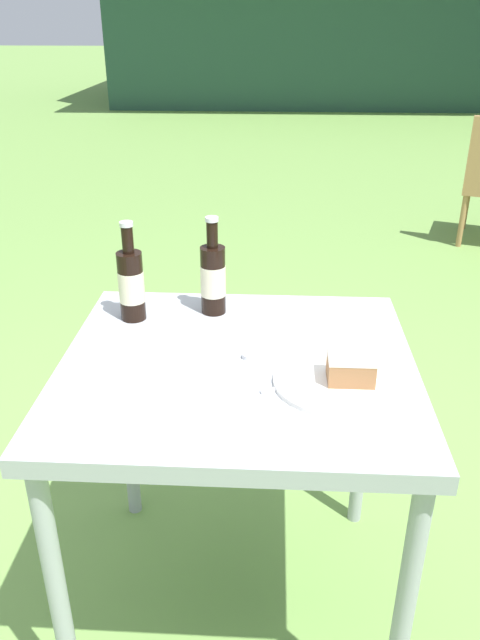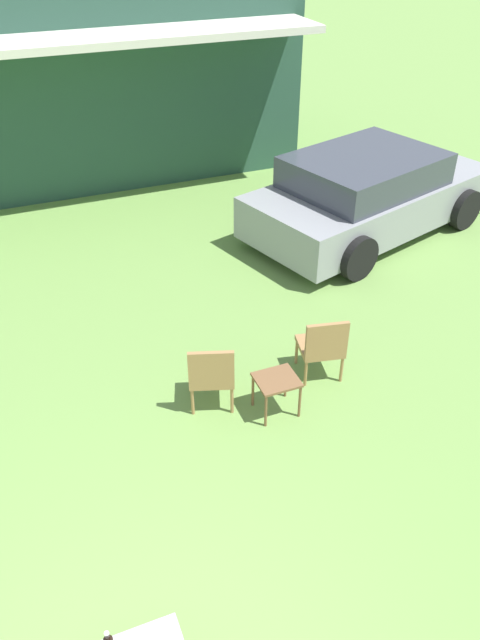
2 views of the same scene
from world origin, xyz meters
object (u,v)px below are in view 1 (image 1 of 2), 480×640
patio_table (238,393)px  cola_bottle_near (213,277)px  cake_on_plate (341,375)px  cola_bottle_far (131,283)px

patio_table → cola_bottle_near: size_ratio=3.12×
cola_bottle_near → cake_on_plate: bearing=-48.4°
cake_on_plate → cola_bottle_far: cola_bottle_far is taller
cake_on_plate → cola_bottle_far: (-0.48, 0.28, 0.07)m
patio_table → cola_bottle_far: cola_bottle_far is taller
cake_on_plate → cola_bottle_near: size_ratio=1.01×
patio_table → cola_bottle_near: cola_bottle_near is taller
cake_on_plate → cola_bottle_near: bearing=131.6°
patio_table → cake_on_plate: size_ratio=3.09×
cake_on_plate → cola_bottle_near: cola_bottle_near is taller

